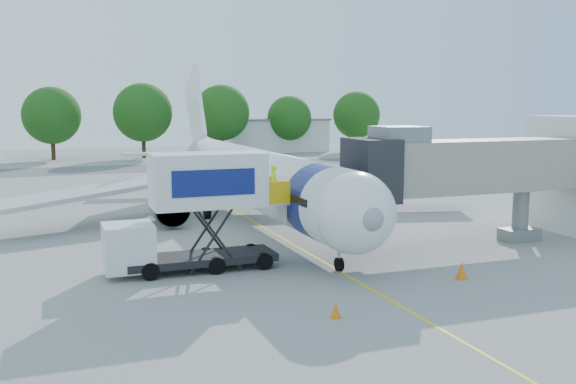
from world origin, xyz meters
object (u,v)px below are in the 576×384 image
object	(u,v)px
aircraft	(252,177)
catering_hiloader	(194,212)
jet_bridge	(455,168)
ground_tug	(551,305)

from	to	relation	value
aircraft	catering_hiloader	xyz separation A→B (m)	(-6.27, -11.12, -0.19)
aircraft	jet_bridge	xyz separation A→B (m)	(7.99, -11.12, 1.39)
aircraft	ground_tug	distance (m)	23.18
jet_bridge	ground_tug	world-z (taller)	jet_bridge
catering_hiloader	ground_tug	xyz separation A→B (m)	(10.35, -11.58, -2.11)
jet_bridge	catering_hiloader	xyz separation A→B (m)	(-14.26, -0.00, -1.58)
jet_bridge	ground_tug	xyz separation A→B (m)	(-3.91, -11.58, -3.69)
jet_bridge	catering_hiloader	bearing A→B (deg)	-179.99
aircraft	ground_tug	xyz separation A→B (m)	(4.08, -22.70, -2.30)
aircraft	jet_bridge	world-z (taller)	aircraft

